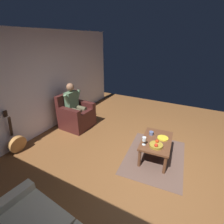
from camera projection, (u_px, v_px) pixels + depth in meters
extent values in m
plane|color=brown|center=(160.00, 166.00, 3.31)|extent=(7.45, 7.45, 0.00)
cube|color=silver|center=(40.00, 85.00, 4.13)|extent=(6.15, 0.06, 2.56)
cube|color=brown|center=(154.00, 157.00, 3.57)|extent=(1.71, 1.32, 0.01)
cube|color=#3E1917|center=(77.00, 120.00, 4.71)|extent=(0.81, 0.78, 0.43)
cube|color=#3E1917|center=(78.00, 112.00, 4.57)|extent=(0.52, 0.65, 0.10)
cube|color=#3E1917|center=(84.00, 105.00, 4.82)|extent=(0.17, 0.76, 0.24)
cube|color=#3E1917|center=(68.00, 113.00, 4.32)|extent=(0.17, 0.76, 0.24)
cube|color=#3E1917|center=(67.00, 102.00, 4.66)|extent=(0.79, 0.15, 0.52)
cube|color=#516E4F|center=(72.00, 100.00, 4.54)|extent=(0.37, 0.19, 0.49)
sphere|color=brown|center=(70.00, 87.00, 4.39)|extent=(0.21, 0.21, 0.21)
cylinder|color=#4B4833|center=(80.00, 108.00, 4.64)|extent=(0.14, 0.39, 0.13)
cylinder|color=#4B4833|center=(86.00, 119.00, 4.66)|extent=(0.12, 0.12, 0.53)
cylinder|color=#516E4F|center=(78.00, 95.00, 4.65)|extent=(0.20, 0.10, 0.29)
cylinder|color=#4B4833|center=(75.00, 111.00, 4.46)|extent=(0.14, 0.39, 0.13)
cylinder|color=#4B4833|center=(81.00, 122.00, 4.49)|extent=(0.12, 0.12, 0.53)
cylinder|color=#516E4F|center=(67.00, 99.00, 4.31)|extent=(0.20, 0.10, 0.29)
cube|color=brown|center=(157.00, 141.00, 3.40)|extent=(0.96, 0.66, 0.04)
cylinder|color=brown|center=(169.00, 142.00, 3.75)|extent=(0.06, 0.06, 0.39)
cylinder|color=brown|center=(165.00, 165.00, 3.06)|extent=(0.06, 0.06, 0.39)
cylinder|color=brown|center=(148.00, 137.00, 3.92)|extent=(0.06, 0.06, 0.39)
cylinder|color=brown|center=(139.00, 158.00, 3.24)|extent=(0.06, 0.06, 0.39)
cylinder|color=#B0773E|center=(17.00, 144.00, 3.66)|extent=(0.39, 0.17, 0.40)
cylinder|color=black|center=(19.00, 144.00, 3.63)|extent=(0.11, 0.02, 0.11)
cube|color=black|center=(10.00, 127.00, 3.52)|extent=(0.05, 0.11, 0.47)
cube|color=black|center=(5.00, 114.00, 3.42)|extent=(0.07, 0.05, 0.14)
cylinder|color=silver|center=(144.00, 144.00, 3.25)|extent=(0.07, 0.07, 0.01)
cylinder|color=silver|center=(144.00, 143.00, 3.23)|extent=(0.01, 0.01, 0.08)
cylinder|color=silver|center=(144.00, 139.00, 3.19)|extent=(0.08, 0.08, 0.08)
cylinder|color=#590C19|center=(144.00, 140.00, 3.20)|extent=(0.07, 0.07, 0.03)
cylinder|color=olive|center=(156.00, 145.00, 3.18)|extent=(0.26, 0.26, 0.05)
sphere|color=red|center=(156.00, 145.00, 3.11)|extent=(0.07, 0.07, 0.07)
sphere|color=red|center=(157.00, 141.00, 3.23)|extent=(0.07, 0.07, 0.07)
cylinder|color=gold|center=(163.00, 138.00, 3.44)|extent=(0.22, 0.22, 0.02)
cylinder|color=slate|center=(151.00, 133.00, 3.57)|extent=(0.09, 0.09, 0.07)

